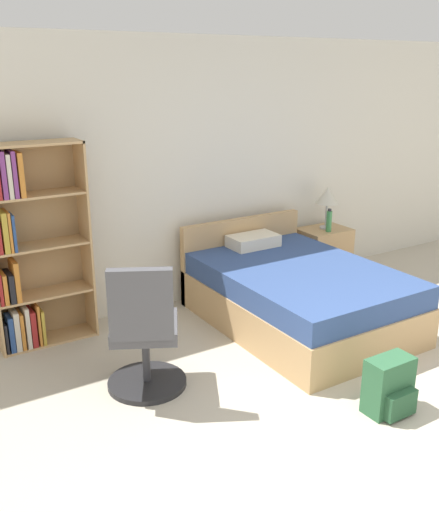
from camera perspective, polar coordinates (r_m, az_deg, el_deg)
name	(u,v)px	position (r m, az deg, el deg)	size (l,w,h in m)	color
wall_back	(188,174)	(5.69, -3.18, 8.16)	(9.00, 0.06, 2.60)	silver
bookshelf	(25,250)	(5.01, -18.84, 0.58)	(0.83, 0.30, 1.74)	tan
bed	(295,293)	(5.39, 7.56, -3.73)	(1.42, 2.01, 0.82)	tan
office_chair	(144,336)	(4.20, -7.53, -7.95)	(0.67, 0.71, 1.04)	#232326
nightstand	(323,253)	(6.60, 10.31, 0.26)	(0.55, 0.44, 0.58)	tan
table_lamp	(327,196)	(6.45, 10.73, 5.89)	(0.26, 0.26, 0.47)	#B2B2B7
water_bottle	(329,221)	(6.39, 10.89, 3.47)	(0.06, 0.06, 0.26)	#3F8C4C
backpack_green	(390,387)	(4.23, 16.64, -12.43)	(0.34, 0.25, 0.41)	#2D603D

